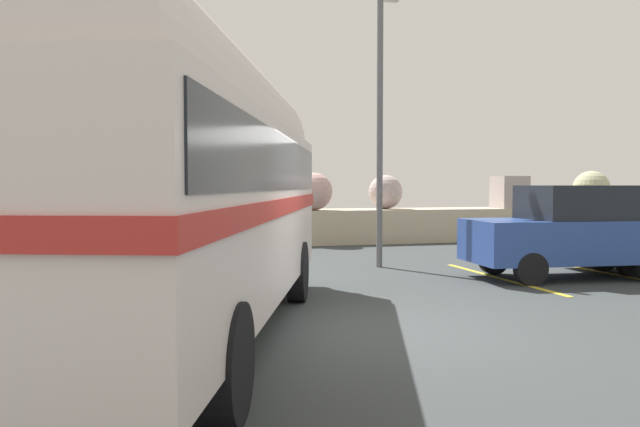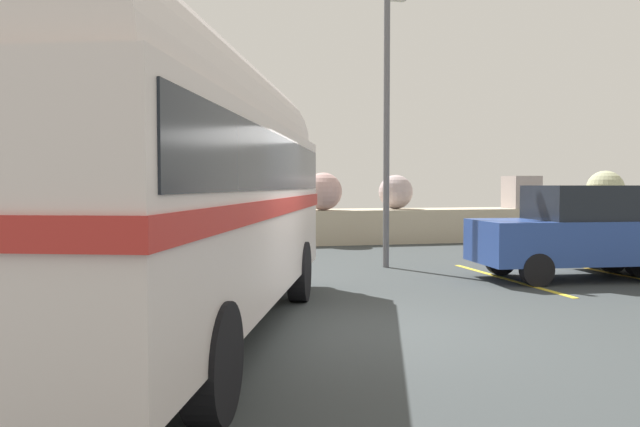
% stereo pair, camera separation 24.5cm
% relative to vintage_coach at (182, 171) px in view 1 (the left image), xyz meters
% --- Properties ---
extents(ground, '(32.00, 26.00, 0.02)m').
position_rel_vintage_coach_xyz_m(ground, '(2.20, -0.05, -2.04)').
color(ground, '#333839').
extents(breakwater, '(31.36, 2.01, 2.41)m').
position_rel_vintage_coach_xyz_m(breakwater, '(2.72, 11.74, -1.37)').
color(breakwater, '#B5A88E').
rests_on(breakwater, ground).
extents(vintage_coach, '(5.09, 8.89, 3.70)m').
position_rel_vintage_coach_xyz_m(vintage_coach, '(0.00, 0.00, 0.00)').
color(vintage_coach, black).
rests_on(vintage_coach, ground).
extents(parked_car_nearest, '(4.22, 2.03, 1.86)m').
position_rel_vintage_coach_xyz_m(parked_car_nearest, '(7.82, 3.15, -1.08)').
color(parked_car_nearest, black).
rests_on(parked_car_nearest, ground).
extents(lamp_post, '(0.75, 0.81, 6.41)m').
position_rel_vintage_coach_xyz_m(lamp_post, '(4.71, 5.82, 1.56)').
color(lamp_post, '#5B5B60').
rests_on(lamp_post, ground).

